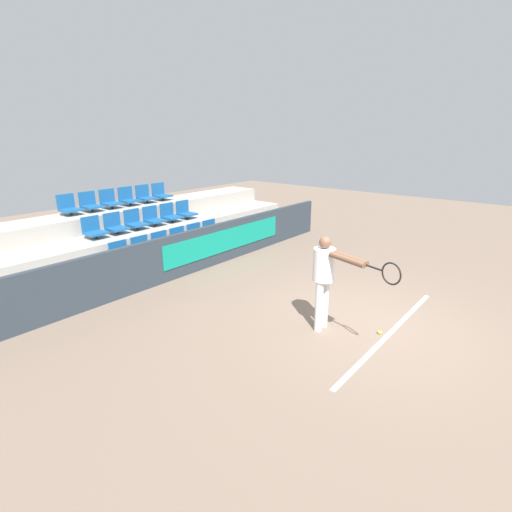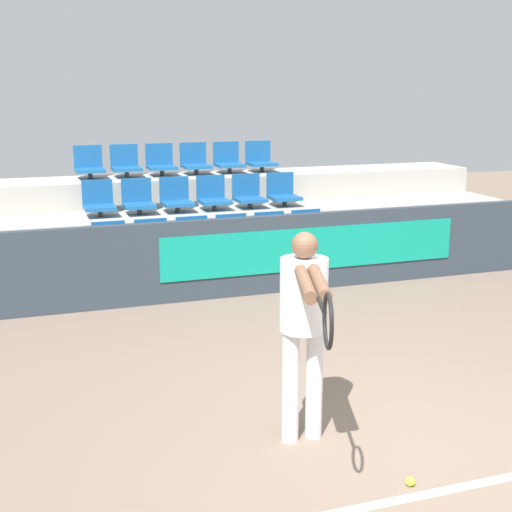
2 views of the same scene
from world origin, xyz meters
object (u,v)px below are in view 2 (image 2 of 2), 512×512
at_px(stadium_chair_6, 99,202).
at_px(stadium_chair_16, 228,160).
at_px(tennis_player, 305,314).
at_px(tennis_ball, 410,482).
at_px(stadium_chair_5, 309,232).
at_px(stadium_chair_11, 283,193).
at_px(stadium_chair_14, 161,163).
at_px(stadium_chair_2, 194,240).
at_px(stadium_chair_7, 138,200).
at_px(stadium_chair_10, 248,194).
at_px(stadium_chair_17, 260,159).
at_px(stadium_chair_12, 89,165).
at_px(stadium_chair_0, 110,246).
at_px(stadium_chair_1, 153,243).
at_px(stadium_chair_4, 272,234).
at_px(stadium_chair_9, 213,196).
at_px(stadium_chair_8, 176,198).
at_px(stadium_chair_13, 126,164).
at_px(stadium_chair_3, 234,237).
at_px(stadium_chair_15, 195,162).

relative_size(stadium_chair_6, stadium_chair_16, 1.00).
bearing_deg(tennis_player, tennis_ball, -42.92).
height_order(stadium_chair_5, tennis_player, tennis_player).
distance_m(stadium_chair_11, stadium_chair_14, 2.05).
height_order(stadium_chair_2, stadium_chair_7, stadium_chair_7).
bearing_deg(stadium_chair_10, stadium_chair_17, 61.91).
bearing_deg(stadium_chair_12, stadium_chair_17, 0.00).
height_order(stadium_chair_5, stadium_chair_14, stadium_chair_14).
height_order(stadium_chair_7, stadium_chair_12, stadium_chair_12).
relative_size(stadium_chair_7, tennis_player, 0.31).
bearing_deg(stadium_chair_12, stadium_chair_5, -36.85).
distance_m(stadium_chair_0, stadium_chair_12, 2.29).
distance_m(stadium_chair_1, stadium_chair_6, 1.28).
bearing_deg(stadium_chair_2, stadium_chair_7, 118.09).
height_order(stadium_chair_4, stadium_chair_9, stadium_chair_9).
bearing_deg(stadium_chair_8, stadium_chair_0, -136.87).
distance_m(stadium_chair_5, stadium_chair_16, 2.36).
bearing_deg(stadium_chair_16, stadium_chair_4, -90.00).
relative_size(stadium_chair_7, stadium_chair_13, 1.00).
xyz_separation_m(stadium_chair_2, stadium_chair_7, (-0.57, 1.06, 0.42)).
relative_size(stadium_chair_13, tennis_player, 0.31).
relative_size(stadium_chair_2, stadium_chair_10, 1.00).
bearing_deg(stadium_chair_3, tennis_player, -100.92).
xyz_separation_m(stadium_chair_4, stadium_chair_17, (0.57, 2.13, 0.84)).
xyz_separation_m(stadium_chair_8, stadium_chair_13, (-0.57, 1.06, 0.42)).
distance_m(stadium_chair_13, tennis_ball, 7.77).
bearing_deg(stadium_chair_10, stadium_chair_13, 148.01).
distance_m(stadium_chair_0, stadium_chair_9, 2.05).
xyz_separation_m(stadium_chair_14, tennis_player, (-0.33, -6.80, -0.42)).
bearing_deg(stadium_chair_1, stadium_chair_7, 90.00).
bearing_deg(tennis_ball, stadium_chair_9, 86.17).
distance_m(stadium_chair_12, stadium_chair_14, 1.14).
bearing_deg(stadium_chair_8, stadium_chair_17, 31.99).
bearing_deg(tennis_ball, stadium_chair_7, 96.10).
distance_m(stadium_chair_11, stadium_chair_12, 3.06).
bearing_deg(stadium_chair_9, stadium_chair_15, 90.00).
distance_m(stadium_chair_1, stadium_chair_15, 2.55).
distance_m(stadium_chair_9, tennis_ball, 6.63).
relative_size(stadium_chair_9, stadium_chair_11, 1.00).
xyz_separation_m(stadium_chair_9, stadium_chair_13, (-1.14, 1.06, 0.42)).
bearing_deg(stadium_chair_4, stadium_chair_2, 180.00).
distance_m(stadium_chair_1, stadium_chair_16, 2.85).
bearing_deg(stadium_chair_14, stadium_chair_7, -118.09).
height_order(stadium_chair_15, tennis_player, stadium_chair_15).
relative_size(stadium_chair_16, tennis_ball, 7.68).
height_order(stadium_chair_10, tennis_ball, stadium_chair_10).
bearing_deg(stadium_chair_7, stadium_chair_9, 0.00).
bearing_deg(stadium_chair_5, stadium_chair_12, 143.15).
distance_m(stadium_chair_7, stadium_chair_11, 2.27).
relative_size(stadium_chair_10, stadium_chair_14, 1.00).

